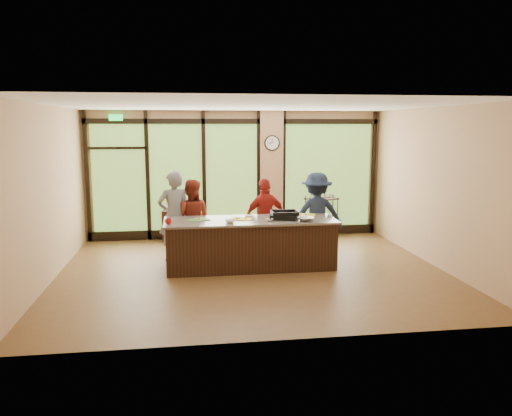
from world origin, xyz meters
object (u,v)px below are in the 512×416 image
object	(u,v)px
cook_left	(174,216)
flower_stand	(171,226)
cook_right	(316,214)
island_base	(250,244)
roasting_pan	(284,217)
bar_cart	(321,211)

from	to	relation	value
cook_left	flower_stand	xyz separation A→B (m)	(-0.11, 1.75, -0.53)
cook_left	cook_right	bearing A→B (deg)	164.78
island_base	roasting_pan	bearing A→B (deg)	-4.58
cook_left	bar_cart	world-z (taller)	cook_left
cook_left	flower_stand	bearing A→B (deg)	-101.14
bar_cart	cook_left	bearing A→B (deg)	-173.46
flower_stand	bar_cart	size ratio (longest dim) A/B	0.70
cook_right	roasting_pan	xyz separation A→B (m)	(-0.81, -0.73, 0.10)
cook_right	flower_stand	distance (m)	3.50
island_base	flower_stand	distance (m)	2.89
cook_left	cook_right	size ratio (longest dim) A/B	1.04
roasting_pan	flower_stand	bearing A→B (deg)	152.86
island_base	bar_cart	distance (m)	3.20
island_base	cook_right	distance (m)	1.66
cook_left	bar_cart	bearing A→B (deg)	-168.08
island_base	roasting_pan	xyz separation A→B (m)	(0.64, -0.05, 0.52)
bar_cart	cook_right	bearing A→B (deg)	-128.87
bar_cart	roasting_pan	bearing A→B (deg)	-139.63
cook_right	bar_cart	size ratio (longest dim) A/B	1.67
island_base	bar_cart	size ratio (longest dim) A/B	3.01
cook_left	roasting_pan	bearing A→B (deg)	145.04
cook_left	roasting_pan	xyz separation A→B (m)	(2.06, -0.75, 0.07)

